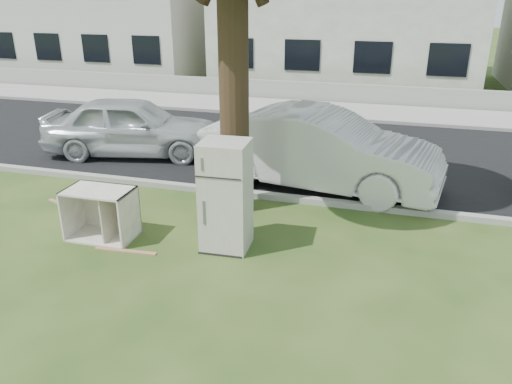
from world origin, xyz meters
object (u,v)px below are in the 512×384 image
(cabinet, at_px, (101,214))
(car_left, at_px, (132,126))
(car_center, at_px, (320,149))
(fridge, at_px, (226,196))

(cabinet, height_order, car_left, car_left)
(car_center, height_order, car_left, car_center)
(cabinet, xyz_separation_m, car_left, (-1.80, 4.41, 0.31))
(fridge, distance_m, cabinet, 2.24)
(car_center, relative_size, car_left, 1.15)
(cabinet, relative_size, car_center, 0.22)
(fridge, height_order, car_center, fridge)
(fridge, xyz_separation_m, car_left, (-3.98, 4.16, -0.16))
(cabinet, relative_size, car_left, 0.26)
(fridge, bearing_deg, cabinet, -176.00)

